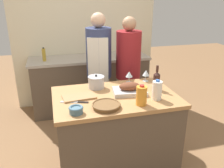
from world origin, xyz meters
The scene contains 19 objects.
ground_plane centered at (0.00, 0.00, 0.00)m, with size 12.00×12.00×0.00m, color #8E6642.
kitchen_island centered at (0.00, 0.00, 0.45)m, with size 1.28×0.84×0.89m.
back_counter centered at (0.00, 1.58, 0.46)m, with size 1.95×0.60×0.91m.
back_wall centered at (0.00, 1.93, 1.27)m, with size 2.45×0.10×2.55m.
roasting_pan centered at (0.16, 0.01, 0.94)m, with size 0.37×0.28×0.12m.
wicker_basket centered at (-0.16, -0.25, 0.92)m, with size 0.27×0.27×0.04m.
cutting_board centered at (-0.37, 0.03, 0.90)m, with size 0.35×0.21×0.02m.
stock_pot centered at (-0.15, 0.26, 0.96)m, with size 0.18×0.18×0.16m.
mixing_bowl centered at (-0.44, -0.30, 0.93)m, with size 0.13×0.13×0.07m.
juice_jug centered at (0.18, -0.28, 0.99)m, with size 0.10×0.10×0.20m.
milk_jug centered at (0.38, -0.20, 0.99)m, with size 0.10×0.10×0.21m.
wine_bottle_green centered at (0.49, 0.05, 1.00)m, with size 0.07×0.07×0.27m.
wine_glass_left centered at (0.26, 0.33, 0.99)m, with size 0.08×0.08×0.14m.
wine_glass_right centered at (0.47, 0.32, 0.99)m, with size 0.08×0.08×0.14m.
knife_chef centered at (-0.42, -0.07, 0.90)m, with size 0.27×0.12×0.01m.
condiment_bottle_tall centered at (0.72, 1.61, 1.00)m, with size 0.05×0.05×0.19m.
condiment_bottle_short centered at (-0.71, 1.53, 1.01)m, with size 0.05×0.05×0.21m.
person_cook_aproned centered at (0.02, 0.89, 0.92)m, with size 0.35×0.37×1.67m.
person_cook_guest centered at (0.42, 0.82, 0.89)m, with size 0.34×0.34×1.61m.
Camera 1 is at (-0.62, -2.19, 1.89)m, focal length 38.00 mm.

